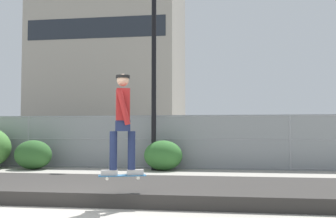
% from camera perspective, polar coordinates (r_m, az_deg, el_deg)
% --- Properties ---
extents(gravel_berm, '(13.51, 3.00, 0.25)m').
position_cam_1_polar(gravel_berm, '(8.76, -9.52, -10.75)').
color(gravel_berm, '#33302D').
rests_on(gravel_berm, ground_plane).
extents(skateboard, '(0.82, 0.44, 0.07)m').
position_cam_1_polar(skateboard, '(7.10, -6.34, -9.18)').
color(skateboard, '#2D608C').
extents(skater, '(0.72, 0.62, 1.72)m').
position_cam_1_polar(skater, '(7.06, -6.30, -1.18)').
color(skater, '#B2ADA8').
rests_on(skater, skateboard).
extents(chain_fence, '(18.56, 0.06, 1.85)m').
position_cam_1_polar(chain_fence, '(14.36, -2.13, -4.53)').
color(chain_fence, gray).
rests_on(chain_fence, ground_plane).
extents(street_lamp, '(0.44, 0.44, 7.78)m').
position_cam_1_polar(street_lamp, '(14.19, -1.96, 11.02)').
color(street_lamp, black).
rests_on(street_lamp, ground_plane).
extents(parked_car_near, '(4.55, 2.26, 1.66)m').
position_cam_1_polar(parked_car_near, '(17.43, -8.64, -4.55)').
color(parked_car_near, '#566B4C').
rests_on(parked_car_near, ground_plane).
extents(parked_car_mid, '(4.52, 2.19, 1.66)m').
position_cam_1_polar(parked_car_mid, '(16.85, 9.36, -4.60)').
color(parked_car_mid, navy).
rests_on(parked_car_mid, ground_plane).
extents(library_building, '(18.64, 13.77, 21.96)m').
position_cam_1_polar(library_building, '(56.75, -7.85, 6.79)').
color(library_building, gray).
rests_on(library_building, ground_plane).
extents(shrub_center, '(1.28, 1.05, 0.99)m').
position_cam_1_polar(shrub_center, '(14.81, -18.16, -6.03)').
color(shrub_center, '#2D5B28').
rests_on(shrub_center, ground_plane).
extents(shrub_right, '(1.28, 1.05, 0.99)m').
position_cam_1_polar(shrub_right, '(13.71, -0.67, -6.44)').
color(shrub_right, '#336B2D').
rests_on(shrub_right, ground_plane).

